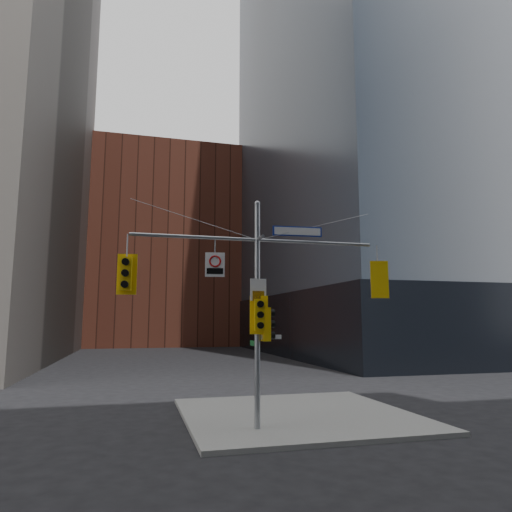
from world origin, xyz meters
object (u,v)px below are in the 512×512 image
signal_assembly (257,289)px  traffic_light_pole_front (260,315)px  street_sign_blade (297,231)px  traffic_light_pole_side (267,324)px  traffic_light_west_arm (126,274)px  traffic_light_east_arm (378,280)px  regulatory_sign_arm (215,264)px

signal_assembly → traffic_light_pole_front: size_ratio=6.66×
signal_assembly → traffic_light_pole_front: signal_assembly is taller
street_sign_blade → traffic_light_pole_side: bearing=-175.7°
traffic_light_west_arm → traffic_light_east_arm: size_ratio=0.97×
traffic_light_west_arm → signal_assembly: bearing=7.2°
traffic_light_east_arm → regulatory_sign_arm: (-5.67, -0.02, 0.37)m
signal_assembly → traffic_light_pole_side: size_ratio=7.57×
traffic_light_pole_front → street_sign_blade: street_sign_blade is taller
traffic_light_west_arm → street_sign_blade: (5.41, -0.01, 1.55)m
signal_assembly → traffic_light_pole_side: signal_assembly is taller
street_sign_blade → traffic_light_west_arm: bearing=-175.5°
traffic_light_east_arm → regulatory_sign_arm: size_ratio=1.66×
signal_assembly → traffic_light_pole_front: 0.86m
traffic_light_west_arm → regulatory_sign_arm: (2.66, -0.03, 0.37)m
street_sign_blade → traffic_light_pole_front: bearing=-164.3°
traffic_light_west_arm → traffic_light_pole_side: bearing=7.3°
signal_assembly → traffic_light_pole_front: bearing=-89.8°
traffic_light_east_arm → traffic_light_pole_side: bearing=14.1°
traffic_light_pole_side → regulatory_sign_arm: bearing=90.5°
traffic_light_east_arm → street_sign_blade: 3.30m
traffic_light_pole_side → traffic_light_pole_front: (-0.32, -0.27, 0.29)m
signal_assembly → traffic_light_pole_side: (0.32, 0.01, -1.11)m
signal_assembly → street_sign_blade: bearing=0.1°
traffic_light_east_arm → street_sign_blade: (-2.92, 0.00, 1.55)m
signal_assembly → street_sign_blade: signal_assembly is taller
signal_assembly → regulatory_sign_arm: bearing=-179.2°
traffic_light_west_arm → regulatory_sign_arm: size_ratio=1.60×
traffic_light_west_arm → traffic_light_pole_side: traffic_light_west_arm is taller
traffic_light_west_arm → street_sign_blade: street_sign_blade is taller
signal_assembly → traffic_light_west_arm: bearing=179.8°
traffic_light_pole_front → regulatory_sign_arm: regulatory_sign_arm is taller
signal_assembly → traffic_light_west_arm: size_ratio=6.52×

